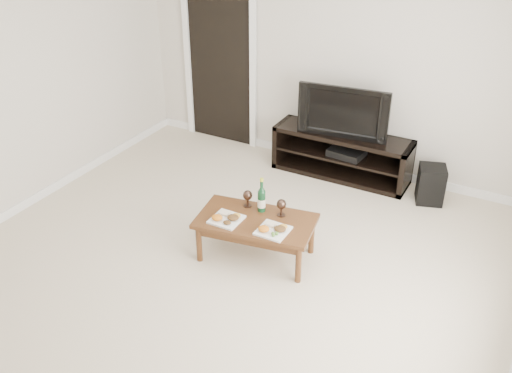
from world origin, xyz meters
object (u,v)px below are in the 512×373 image
(television, at_px, (345,109))
(coffee_table, at_px, (256,238))
(media_console, at_px, (341,155))
(subwoofer, at_px, (431,184))

(television, xyz_separation_m, coffee_table, (-0.11, -1.91, -0.64))
(media_console, relative_size, subwoofer, 3.84)
(subwoofer, xyz_separation_m, coffee_table, (-1.20, -1.82, -0.00))
(television, height_order, subwoofer, television)
(television, relative_size, subwoofer, 2.46)
(television, bearing_deg, coffee_table, -99.87)
(media_console, relative_size, coffee_table, 1.50)
(coffee_table, bearing_deg, subwoofer, 56.57)
(media_console, height_order, coffee_table, media_console)
(subwoofer, relative_size, coffee_table, 0.39)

